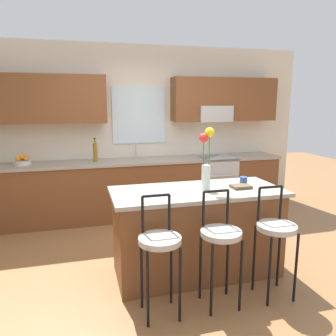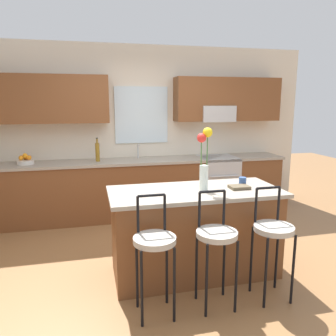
% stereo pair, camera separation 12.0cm
% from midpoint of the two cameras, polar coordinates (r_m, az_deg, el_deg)
% --- Properties ---
extents(ground_plane, '(14.00, 14.00, 0.00)m').
position_cam_midpoint_polar(ground_plane, '(3.93, -0.21, -16.08)').
color(ground_plane, olive).
extents(back_wall_assembly, '(5.60, 0.50, 2.70)m').
position_cam_midpoint_polar(back_wall_assembly, '(5.45, -5.40, 8.10)').
color(back_wall_assembly, beige).
rests_on(back_wall_assembly, ground).
extents(counter_run, '(4.56, 0.64, 0.92)m').
position_cam_midpoint_polar(counter_run, '(5.33, -4.93, -3.37)').
color(counter_run, brown).
rests_on(counter_run, ground).
extents(sink_faucet, '(0.02, 0.13, 0.23)m').
position_cam_midpoint_polar(sink_faucet, '(5.34, -6.20, 3.15)').
color(sink_faucet, '#B7BABC').
rests_on(sink_faucet, counter_run).
extents(oven_range, '(0.60, 0.64, 0.92)m').
position_cam_midpoint_polar(oven_range, '(5.64, 7.36, -2.66)').
color(oven_range, '#B7BABC').
rests_on(oven_range, ground).
extents(kitchen_island, '(1.77, 0.78, 0.92)m').
position_cam_midpoint_polar(kitchen_island, '(3.58, 4.00, -10.83)').
color(kitchen_island, brown).
rests_on(kitchen_island, ground).
extents(bar_stool_near, '(0.36, 0.36, 1.04)m').
position_cam_midpoint_polar(bar_stool_near, '(2.84, -2.68, -13.14)').
color(bar_stool_near, black).
rests_on(bar_stool_near, ground).
extents(bar_stool_middle, '(0.36, 0.36, 1.04)m').
position_cam_midpoint_polar(bar_stool_middle, '(2.99, 7.88, -11.90)').
color(bar_stool_middle, black).
rests_on(bar_stool_middle, ground).
extents(bar_stool_far, '(0.36, 0.36, 1.04)m').
position_cam_midpoint_polar(bar_stool_far, '(3.24, 17.05, -10.49)').
color(bar_stool_far, black).
rests_on(bar_stool_far, ground).
extents(flower_vase, '(0.16, 0.10, 0.64)m').
position_cam_midpoint_polar(flower_vase, '(3.37, 5.60, 1.65)').
color(flower_vase, silver).
rests_on(flower_vase, kitchen_island).
extents(mug_ceramic, '(0.08, 0.08, 0.09)m').
position_cam_midpoint_polar(mug_ceramic, '(3.69, 11.95, -2.17)').
color(mug_ceramic, '#33518C').
rests_on(mug_ceramic, kitchen_island).
extents(cookbook, '(0.20, 0.15, 0.03)m').
position_cam_midpoint_polar(cookbook, '(3.56, 11.45, -3.15)').
color(cookbook, brown).
rests_on(cookbook, kitchen_island).
extents(fruit_bowl_oranges, '(0.24, 0.24, 0.16)m').
position_cam_midpoint_polar(fruit_bowl_oranges, '(5.22, -24.38, 1.04)').
color(fruit_bowl_oranges, silver).
rests_on(fruit_bowl_oranges, counter_run).
extents(bottle_olive_oil, '(0.06, 0.06, 0.36)m').
position_cam_midpoint_polar(bottle_olive_oil, '(5.13, -13.06, 2.70)').
color(bottle_olive_oil, olive).
rests_on(bottle_olive_oil, counter_run).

